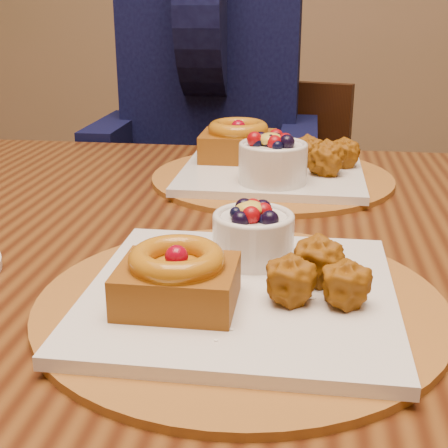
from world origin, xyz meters
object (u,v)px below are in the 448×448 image
Objects in this scene: dining_table at (259,283)px; chair_far at (250,241)px; place_setting_near at (239,283)px; diner at (213,79)px; place_setting_far at (270,163)px.

chair_far is at bearing 96.38° from dining_table.
diner is at bearing 100.39° from place_setting_near.
dining_table is 4.21× the size of place_setting_near.
place_setting_far is 0.45× the size of chair_far.
place_setting_far is 0.57m from chair_far.
place_setting_far is at bearing -65.88° from chair_far.
place_setting_far reaches higher than place_setting_near.
place_setting_near is 0.95m from chair_far.
place_setting_far reaches higher than dining_table.
diner is (-0.17, 0.50, 0.07)m from place_setting_far.
place_setting_far is 0.53m from diner.
chair_far is 0.40m from diner.
place_setting_near is at bearing -69.97° from chair_far.
place_setting_near is at bearing -89.80° from place_setting_far.
diner is (-0.10, 0.03, 0.39)m from chair_far.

